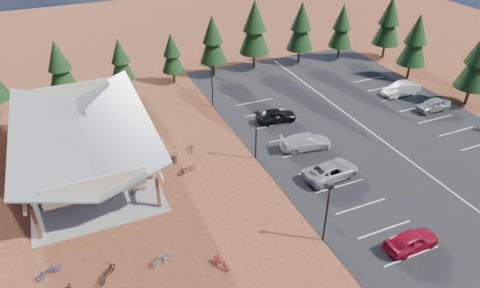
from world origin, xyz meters
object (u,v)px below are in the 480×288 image
Objects in this scene: car_9 at (401,89)px; car_2 at (331,171)px; bike_12 at (107,273)px; car_8 at (433,105)px; car_3 at (306,142)px; bike_5 at (132,174)px; bike_16 at (187,169)px; bike_13 at (164,257)px; car_0 at (411,240)px; bike_pavilion at (82,132)px; trash_bin_0 at (150,175)px; trash_bin_1 at (174,158)px; bike_10 at (48,272)px; bike_2 at (58,158)px; bike_6 at (122,152)px; bike_11 at (221,262)px; car_4 at (276,116)px; bike_1 at (65,170)px; lamp_post_1 at (256,132)px; bike_7 at (98,122)px; lamp_post_2 at (212,83)px; bike_14 at (192,147)px; bike_3 at (71,131)px; bike_0 at (51,204)px; lamp_post_0 at (327,210)px; bike_4 at (139,188)px.

car_2 is at bearing -59.08° from car_9.
car_8 is at bearing -125.02° from bike_12.
car_8 is (17.76, 1.16, -0.03)m from car_3.
bike_16 is (4.82, -1.04, -0.15)m from bike_5.
bike_13 is 36.19m from car_8.
bike_pavilion is at bearing 44.09° from car_0.
bike_pavilion reaches higher than trash_bin_0.
bike_10 is (-11.73, -9.94, 0.03)m from trash_bin_1.
bike_pavilion reaches higher than bike_2.
bike_6 is 35.31m from car_8.
car_4 reaches higher than bike_11.
bike_13 is (5.56, -13.87, -0.07)m from bike_1.
car_0 is (5.46, -15.24, -2.20)m from lamp_post_1.
trash_bin_0 is at bearing -148.25° from bike_2.
car_9 is at bearing -62.10° from car_3.
bike_7 is 21.98m from bike_13.
car_2 is at bearing -74.34° from lamp_post_2.
bike_2 is 8.07m from bike_5.
car_0 is at bearing -172.33° from car_4.
car_9 is at bearing -90.52° from bike_7.
bike_11 is 1.04× the size of bike_14.
bike_5 is at bearing 93.15° from car_3.
car_2 is at bearing 1.95° from car_0.
lamp_post_2 reaches higher than bike_16.
lamp_post_2 is 16.21m from bike_3.
car_2 is 1.10× the size of car_9.
car_4 is at bearing -112.52° from bike_2.
car_0 reaches higher than bike_2.
bike_11 is 15.35m from bike_14.
bike_13 reaches higher than bike_11.
bike_10 is at bearing 121.41° from bike_5.
car_0 is at bearing -170.74° from car_3.
bike_7 reaches higher than bike_12.
bike_13 reaches higher than bike_0.
bike_pavilion is 22.69m from lamp_post_0.
bike_pavilion reaches higher than car_4.
bike_10 reaches higher than trash_bin_1.
car_0 reaches higher than trash_bin_1.
lamp_post_1 is at bearing -86.15° from car_8.
bike_16 is at bearing -83.11° from bike_0.
lamp_post_2 is 1.22× the size of car_8.
car_4 is (-0.22, 6.03, 0.01)m from car_3.
lamp_post_2 is 26.41m from bike_12.
car_8 is at bearing -83.89° from bike_0.
lamp_post_1 reaches higher than bike_14.
trash_bin_1 is 0.55× the size of bike_7.
bike_1 reaches higher than bike_4.
car_9 is (22.65, 5.56, -2.14)m from lamp_post_1.
car_8 is at bearing -0.02° from bike_11.
bike_6 is at bearing -159.77° from bike_7.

